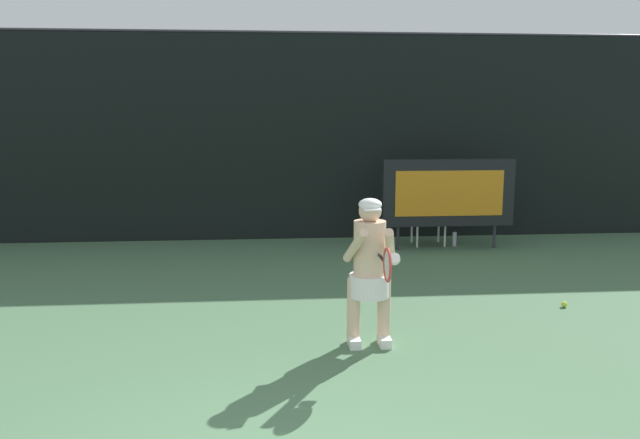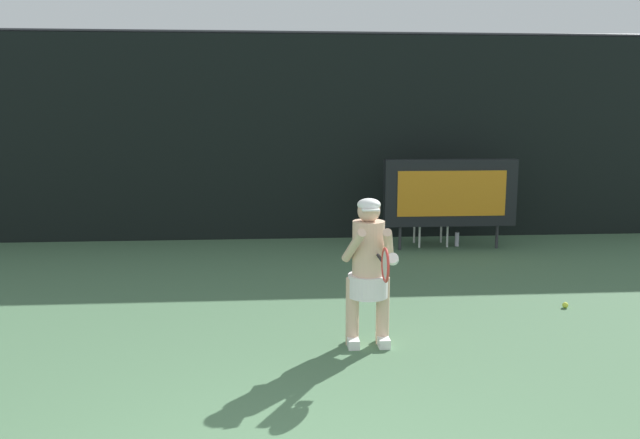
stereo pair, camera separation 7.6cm
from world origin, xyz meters
TOP-DOWN VIEW (x-y plane):
  - backdrop_screen at (0.00, 8.50)m, footprint 18.00×0.12m
  - scoreboard at (2.96, 7.34)m, footprint 2.20×0.21m
  - umpire_chair at (2.74, 7.76)m, footprint 0.52×0.44m
  - water_bottle at (3.16, 7.56)m, footprint 0.07×0.07m
  - tennis_player at (0.94, 3.06)m, footprint 0.52×0.59m
  - tennis_racket at (1.01, 2.55)m, footprint 0.03×0.60m
  - tennis_ball_loose at (3.43, 4.05)m, footprint 0.07×0.07m

SIDE VIEW (x-z plane):
  - tennis_ball_loose at x=3.43m, z-range 0.00..0.07m
  - water_bottle at x=3.16m, z-range -0.01..0.26m
  - umpire_chair at x=2.74m, z-range 0.08..1.16m
  - tennis_player at x=0.94m, z-range 0.06..1.51m
  - tennis_racket at x=1.01m, z-range 0.77..1.09m
  - scoreboard at x=2.96m, z-range 0.20..1.70m
  - backdrop_screen at x=0.00m, z-range -0.02..3.64m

